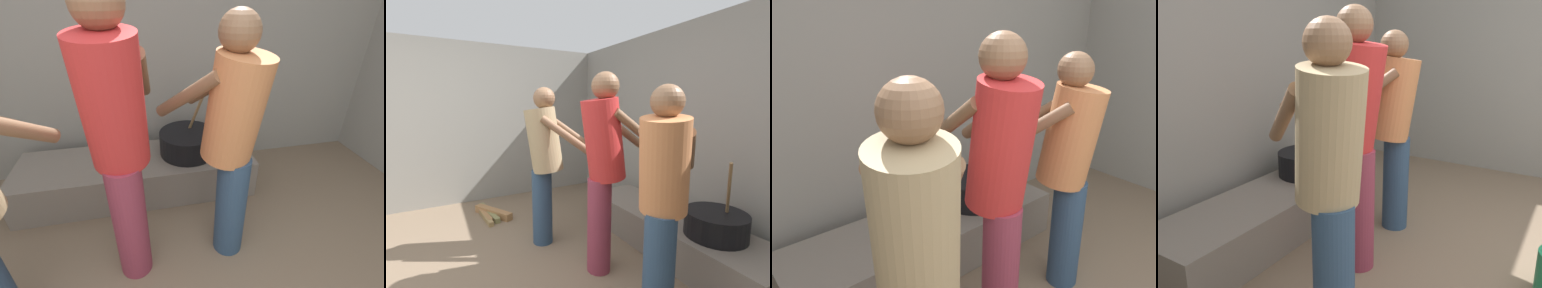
# 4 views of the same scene
# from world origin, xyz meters

# --- Properties ---
(block_enclosure_rear) EXTENTS (5.12, 0.20, 2.26)m
(block_enclosure_rear) POSITION_xyz_m (0.00, 2.67, 1.13)
(block_enclosure_rear) COLOR gray
(block_enclosure_rear) RESTS_ON ground_plane
(hearth_ledge) EXTENTS (1.99, 0.60, 0.34)m
(hearth_ledge) POSITION_xyz_m (-0.05, 2.15, 0.17)
(hearth_ledge) COLOR slate
(hearth_ledge) RESTS_ON ground_plane
(cooking_pot_main) EXTENTS (0.49, 0.49, 0.65)m
(cooking_pot_main) POSITION_xyz_m (0.40, 2.17, 0.44)
(cooking_pot_main) COLOR black
(cooking_pot_main) RESTS_ON hearth_ledge
(cook_in_red_shirt) EXTENTS (0.37, 0.70, 1.66)m
(cook_in_red_shirt) POSITION_xyz_m (-0.10, 1.40, 0.96)
(cook_in_red_shirt) COLOR #8C3347
(cook_in_red_shirt) RESTS_ON ground_plane
(cook_in_orange_shirt) EXTENTS (0.65, 0.70, 1.53)m
(cook_in_orange_shirt) POSITION_xyz_m (0.52, 1.43, 0.87)
(cook_in_orange_shirt) COLOR navy
(cook_in_orange_shirt) RESTS_ON ground_plane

